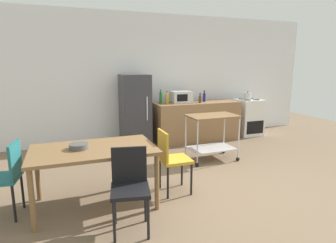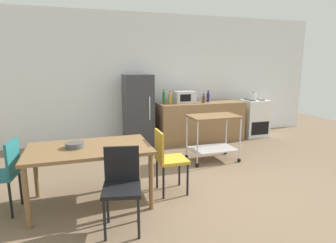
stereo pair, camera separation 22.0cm
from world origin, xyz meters
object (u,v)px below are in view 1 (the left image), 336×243
object	(u,v)px
stove_oven	(248,117)
dining_table	(94,154)
microwave	(181,97)
kettle	(248,96)
refrigerator	(135,110)
bottle_sesame_oil	(204,97)
kitchen_cart	(212,130)
bottle_soda	(161,98)
chair_black	(130,184)
chair_mustard	(171,157)
bottle_olive_oil	(167,98)
chair_teal	(6,174)
bottle_wine	(200,99)
fruit_bowl	(79,146)

from	to	relation	value
stove_oven	dining_table	bearing A→B (deg)	-149.33
microwave	kettle	distance (m)	1.71
refrigerator	bottle_sesame_oil	bearing A→B (deg)	-2.38
kitchen_cart	bottle_soda	bearing A→B (deg)	109.49
kitchen_cart	microwave	bearing A→B (deg)	90.35
dining_table	chair_black	world-z (taller)	chair_black
chair_mustard	microwave	distance (m)	2.80
chair_mustard	bottle_olive_oil	size ratio (longest dim) A/B	3.28
chair_teal	refrigerator	world-z (taller)	refrigerator
bottle_wine	fruit_bowl	size ratio (longest dim) A/B	0.96
dining_table	refrigerator	size ratio (longest dim) A/B	0.97
dining_table	kitchen_cart	distance (m)	2.46
stove_oven	microwave	size ratio (longest dim) A/B	2.00
dining_table	fruit_bowl	bearing A→B (deg)	172.37
microwave	fruit_bowl	bearing A→B (deg)	-134.48
microwave	kettle	xyz separation A→B (m)	(1.71, -0.16, -0.03)
chair_teal	microwave	size ratio (longest dim) A/B	1.93
stove_oven	bottle_sesame_oil	size ratio (longest dim) A/B	3.45
dining_table	bottle_olive_oil	world-z (taller)	bottle_olive_oil
fruit_bowl	bottle_soda	bearing A→B (deg)	51.85
microwave	bottle_sesame_oil	xyz separation A→B (m)	(0.57, -0.05, -0.02)
kettle	bottle_soda	bearing A→B (deg)	176.37
bottle_olive_oil	kettle	distance (m)	2.06
kettle	bottle_wine	bearing A→B (deg)	-179.13
bottle_soda	microwave	xyz separation A→B (m)	(0.50, 0.02, -0.00)
dining_table	chair_mustard	bearing A→B (deg)	-0.64
refrigerator	kettle	distance (m)	2.80
bottle_wine	refrigerator	bearing A→B (deg)	172.26
chair_teal	bottle_olive_oil	world-z (taller)	bottle_olive_oil
refrigerator	fruit_bowl	bearing A→B (deg)	-118.24
kitchen_cart	bottle_olive_oil	xyz separation A→B (m)	(-0.36, 1.40, 0.44)
dining_table	kettle	distance (m)	4.57
chair_black	bottle_wine	world-z (taller)	bottle_wine
dining_table	microwave	bearing A→B (deg)	47.89
refrigerator	bottle_olive_oil	bearing A→B (deg)	-5.41
stove_oven	kettle	world-z (taller)	kettle
kitchen_cart	bottle_sesame_oil	xyz separation A→B (m)	(0.56, 1.40, 0.44)
refrigerator	kitchen_cart	size ratio (longest dim) A/B	1.70
chair_mustard	bottle_soda	distance (m)	2.61
dining_table	kettle	xyz separation A→B (m)	(3.93, 2.30, 0.33)
chair_mustard	kitchen_cart	size ratio (longest dim) A/B	0.98
chair_black	microwave	bearing A→B (deg)	69.74
kitchen_cart	bottle_wine	bearing A→B (deg)	73.01
bottle_olive_oil	bottle_soda	bearing A→B (deg)	168.59
stove_oven	bottle_olive_oil	bearing A→B (deg)	179.66
refrigerator	bottle_soda	world-z (taller)	refrigerator
bottle_olive_oil	bottle_wine	world-z (taller)	bottle_olive_oil
chair_teal	bottle_wine	distance (m)	4.26
fruit_bowl	kettle	world-z (taller)	kettle
chair_teal	kitchen_cart	bearing A→B (deg)	114.87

